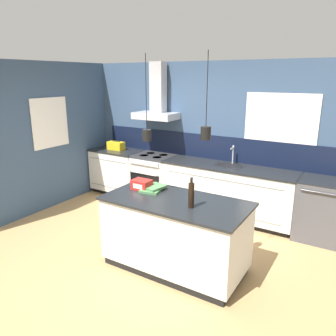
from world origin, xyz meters
The scene contains 12 objects.
ground_plane centered at (0.00, 0.00, 0.00)m, with size 16.00×16.00×0.00m, color tan.
wall_back centered at (-0.06, 2.00, 1.35)m, with size 5.60×2.26×2.60m.
wall_left centered at (-2.43, 0.70, 1.30)m, with size 0.08×3.80×2.60m.
counter_run_left centered at (-1.84, 1.69, 0.46)m, with size 1.06×0.64×0.91m.
counter_run_sink centered at (0.55, 1.69, 0.46)m, with size 2.27×0.64×1.23m.
oven_range centered at (-0.95, 1.69, 0.46)m, with size 0.73×0.66×0.91m.
dishwasher centered at (1.99, 1.69, 0.46)m, with size 0.63×0.65×0.91m.
kitchen_island centered at (0.58, -0.10, 0.46)m, with size 1.76×0.88×0.91m.
bottle_on_island centered at (0.84, -0.21, 1.06)m, with size 0.07×0.07×0.35m.
book_stack centered at (0.15, 0.04, 0.94)m, with size 0.31×0.36×0.06m.
red_supply_box centered at (0.00, 0.00, 0.97)m, with size 0.24×0.19×0.13m.
yellow_toolbox centered at (-1.87, 1.69, 0.99)m, with size 0.34×0.18×0.19m.
Camera 1 is at (2.43, -3.29, 2.35)m, focal length 35.00 mm.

